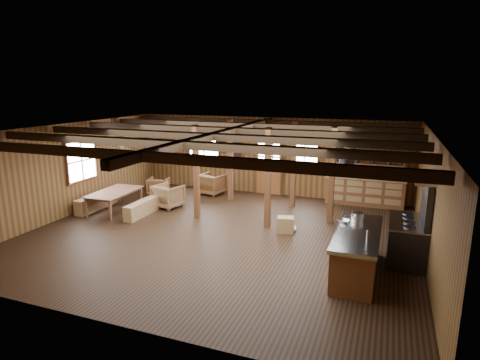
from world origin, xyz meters
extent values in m
cube|color=black|center=(0.00, 0.00, -0.01)|extent=(10.00, 9.00, 0.02)
cube|color=black|center=(0.00, 0.00, 2.81)|extent=(10.00, 9.00, 0.02)
cube|color=#523217|center=(-5.01, 0.00, 1.40)|extent=(0.02, 9.00, 2.80)
cube|color=#523217|center=(5.01, 0.00, 1.40)|extent=(0.02, 9.00, 2.80)
cube|color=#523217|center=(0.00, 4.51, 1.40)|extent=(10.00, 0.02, 2.80)
cube|color=#523217|center=(0.00, -4.51, 1.40)|extent=(10.00, 0.02, 2.80)
cube|color=black|center=(0.00, -3.50, 2.68)|extent=(9.80, 0.12, 0.18)
cube|color=black|center=(0.00, -2.00, 2.68)|extent=(9.80, 0.12, 0.18)
cube|color=black|center=(0.00, -0.50, 2.68)|extent=(9.80, 0.12, 0.18)
cube|color=black|center=(0.00, 1.00, 2.68)|extent=(9.80, 0.12, 0.18)
cube|color=black|center=(0.00, 2.50, 2.68)|extent=(9.80, 0.12, 0.18)
cube|color=black|center=(0.00, 3.80, 2.68)|extent=(9.80, 0.12, 0.18)
cube|color=black|center=(0.00, 0.00, 2.68)|extent=(0.18, 8.82, 0.18)
cube|color=#4C3115|center=(-1.20, 1.00, 1.40)|extent=(0.15, 0.15, 2.80)
cube|color=#4C3115|center=(-1.00, 3.20, 1.40)|extent=(0.15, 0.15, 2.80)
cube|color=#4C3115|center=(1.00, 1.00, 1.40)|extent=(0.15, 0.15, 2.80)
cube|color=#4C3115|center=(1.20, 3.20, 1.40)|extent=(0.15, 0.15, 2.80)
cube|color=#4C3115|center=(2.60, 2.00, 1.40)|extent=(0.15, 0.15, 2.80)
cube|color=brown|center=(0.00, 4.45, 0.55)|extent=(0.90, 0.06, 1.10)
cube|color=#4C3115|center=(-0.48, 4.45, 1.05)|extent=(0.06, 0.08, 2.10)
cube|color=#4C3115|center=(0.48, 4.45, 1.05)|extent=(0.06, 0.08, 2.10)
cube|color=#4C3115|center=(0.00, 4.45, 2.12)|extent=(1.02, 0.08, 0.06)
cube|color=white|center=(0.00, 4.45, 1.55)|extent=(0.84, 0.02, 0.90)
cube|color=white|center=(-2.60, 4.46, 1.60)|extent=(1.20, 0.02, 1.20)
cube|color=#4C3115|center=(-2.60, 4.46, 1.60)|extent=(1.32, 0.06, 1.32)
cube|color=white|center=(1.30, 4.46, 1.60)|extent=(0.90, 0.02, 1.20)
cube|color=#4C3115|center=(1.30, 4.46, 1.60)|extent=(1.02, 0.06, 1.32)
cube|color=white|center=(-4.96, 0.50, 1.60)|extent=(0.02, 1.20, 1.20)
cube|color=#4C3115|center=(-4.96, 0.50, 1.60)|extent=(0.14, 1.24, 1.32)
cube|color=beige|center=(-1.30, 4.46, 1.80)|extent=(0.50, 0.03, 0.40)
cube|color=black|center=(-1.30, 4.45, 1.80)|extent=(0.55, 0.02, 0.45)
cube|color=beige|center=(-1.90, 4.46, 1.70)|extent=(0.35, 0.03, 0.45)
cube|color=black|center=(-1.90, 4.45, 1.70)|extent=(0.40, 0.02, 0.50)
cube|color=beige|center=(-1.30, 4.46, 1.30)|extent=(0.40, 0.03, 0.30)
cube|color=black|center=(-1.30, 4.45, 1.30)|extent=(0.45, 0.02, 0.35)
cube|color=brown|center=(3.40, 4.20, 0.45)|extent=(2.50, 0.55, 0.90)
cube|color=olive|center=(3.40, 4.18, 0.93)|extent=(2.55, 0.60, 0.06)
cube|color=brown|center=(3.40, 4.25, 1.40)|extent=(2.30, 0.35, 0.04)
cube|color=brown|center=(3.40, 4.25, 1.75)|extent=(2.30, 0.35, 0.04)
cube|color=brown|center=(3.40, 4.25, 2.10)|extent=(2.30, 0.35, 0.04)
cube|color=brown|center=(2.25, 4.25, 1.75)|extent=(0.04, 0.35, 1.40)
cube|color=brown|center=(4.55, 4.25, 1.75)|extent=(0.04, 0.35, 1.40)
cylinder|color=#2B2C2E|center=(-3.00, 0.00, 2.58)|extent=(0.02, 0.02, 0.45)
cone|color=white|center=(-3.00, 0.00, 2.25)|extent=(0.36, 0.36, 0.22)
cylinder|color=#2B2C2E|center=(-1.50, 2.00, 2.58)|extent=(0.02, 0.02, 0.45)
cone|color=white|center=(-1.50, 2.00, 2.25)|extent=(0.36, 0.36, 0.22)
cylinder|color=#2B2C2E|center=(3.17, 0.30, 2.55)|extent=(0.04, 3.00, 0.04)
cylinder|color=#2B2C2E|center=(3.07, -1.05, 2.41)|extent=(0.01, 0.01, 0.29)
cylinder|color=silver|center=(3.07, -1.05, 2.19)|extent=(0.28, 0.28, 0.14)
cylinder|color=#2B2C2E|center=(3.22, -0.75, 2.46)|extent=(0.01, 0.01, 0.18)
cylinder|color=#2B2C2E|center=(3.22, -0.75, 2.30)|extent=(0.26, 0.26, 0.14)
cylinder|color=#2B2C2E|center=(3.20, -0.45, 2.44)|extent=(0.01, 0.01, 0.22)
cylinder|color=silver|center=(3.20, -0.45, 2.26)|extent=(0.21, 0.21, 0.14)
cylinder|color=#2B2C2E|center=(3.21, -0.15, 2.41)|extent=(0.01, 0.01, 0.28)
cylinder|color=#2B2C2E|center=(3.21, -0.15, 2.20)|extent=(0.28, 0.28, 0.14)
cylinder|color=#2B2C2E|center=(3.10, 0.15, 2.46)|extent=(0.01, 0.01, 0.18)
cylinder|color=silver|center=(3.10, 0.15, 2.30)|extent=(0.26, 0.26, 0.14)
cylinder|color=#2B2C2E|center=(3.26, 0.45, 2.47)|extent=(0.01, 0.01, 0.16)
cylinder|color=#2B2C2E|center=(3.26, 0.45, 2.32)|extent=(0.27, 0.27, 0.14)
cylinder|color=#2B2C2E|center=(3.23, 0.75, 2.41)|extent=(0.01, 0.01, 0.28)
cylinder|color=silver|center=(3.23, 0.75, 2.20)|extent=(0.21, 0.21, 0.14)
cylinder|color=#2B2C2E|center=(3.17, 1.05, 2.40)|extent=(0.01, 0.01, 0.29)
cylinder|color=#2B2C2E|center=(3.17, 1.05, 2.19)|extent=(0.28, 0.28, 0.14)
cylinder|color=#2B2C2E|center=(3.07, 1.35, 2.44)|extent=(0.01, 0.01, 0.22)
cylinder|color=silver|center=(3.07, 1.35, 2.26)|extent=(0.22, 0.22, 0.14)
cylinder|color=#2B2C2E|center=(3.10, 1.65, 2.47)|extent=(0.01, 0.01, 0.16)
cylinder|color=#2B2C2E|center=(3.10, 1.65, 2.32)|extent=(0.26, 0.26, 0.14)
cube|color=brown|center=(3.60, -1.11, 0.43)|extent=(0.83, 2.41, 0.86)
cube|color=silver|center=(3.60, -1.11, 0.90)|extent=(0.91, 2.51, 0.08)
cylinder|color=#2B2C2E|center=(3.60, -1.71, 0.90)|extent=(0.44, 0.44, 0.06)
cylinder|color=silver|center=(3.80, -1.71, 1.05)|extent=(0.03, 0.03, 0.30)
cube|color=olive|center=(1.59, 0.74, 0.22)|extent=(0.56, 0.46, 0.43)
cube|color=#2B2C2E|center=(4.60, -0.04, 0.45)|extent=(0.80, 1.51, 0.90)
cube|color=silver|center=(4.60, -0.04, 0.92)|extent=(0.82, 1.53, 0.04)
cube|color=#2B2C2E|center=(4.92, -0.04, 1.46)|extent=(0.12, 1.51, 1.01)
cube|color=silver|center=(4.80, -0.04, 1.96)|extent=(0.40, 1.61, 0.05)
imported|color=brown|center=(-3.90, 0.69, 0.33)|extent=(1.11, 1.90, 0.65)
cube|color=olive|center=(-4.65, 0.69, 0.24)|extent=(0.32, 1.73, 0.48)
cube|color=olive|center=(-2.89, 0.69, 0.23)|extent=(0.31, 1.64, 0.45)
imported|color=brown|center=(-3.73, 2.91, 0.31)|extent=(0.81, 0.82, 0.63)
imported|color=brown|center=(-1.92, 3.66, 0.38)|extent=(0.98, 1.00, 0.77)
imported|color=brown|center=(-2.58, 1.67, 0.38)|extent=(0.99, 1.00, 0.76)
cylinder|color=silver|center=(3.51, -0.36, 1.02)|extent=(0.28, 0.28, 0.17)
imported|color=silver|center=(3.25, -0.66, 0.97)|extent=(0.30, 0.30, 0.06)
camera|label=1|loc=(4.06, -9.32, 3.86)|focal=30.00mm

